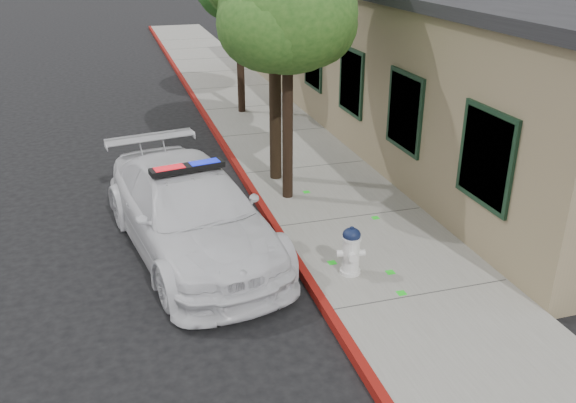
# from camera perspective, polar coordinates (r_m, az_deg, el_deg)

# --- Properties ---
(ground) EXTENTS (120.00, 120.00, 0.00)m
(ground) POSITION_cam_1_polar(r_m,az_deg,el_deg) (9.35, 3.55, -11.07)
(ground) COLOR black
(ground) RESTS_ON ground
(sidewalk) EXTENTS (3.20, 60.00, 0.15)m
(sidewalk) POSITION_cam_1_polar(r_m,az_deg,el_deg) (12.25, 5.85, -1.78)
(sidewalk) COLOR gray
(sidewalk) RESTS_ON ground
(red_curb) EXTENTS (0.14, 60.00, 0.16)m
(red_curb) POSITION_cam_1_polar(r_m,az_deg,el_deg) (11.79, -1.11, -2.69)
(red_curb) COLOR maroon
(red_curb) RESTS_ON ground
(clapboard_building) EXTENTS (7.30, 20.89, 4.24)m
(clapboard_building) POSITION_cam_1_polar(r_m,az_deg,el_deg) (18.99, 13.84, 13.41)
(clapboard_building) COLOR #847556
(clapboard_building) RESTS_ON ground
(police_car) EXTENTS (3.14, 5.75, 1.70)m
(police_car) POSITION_cam_1_polar(r_m,az_deg,el_deg) (10.99, -9.23, -0.95)
(police_car) COLOR silver
(police_car) RESTS_ON ground
(fire_hydrant) EXTENTS (0.49, 0.43, 0.85)m
(fire_hydrant) POSITION_cam_1_polar(r_m,az_deg,el_deg) (10.04, 5.99, -4.63)
(fire_hydrant) COLOR white
(fire_hydrant) RESTS_ON sidewalk
(street_tree_near) EXTENTS (2.92, 2.73, 5.00)m
(street_tree_near) POSITION_cam_1_polar(r_m,az_deg,el_deg) (12.14, 0.01, 16.91)
(street_tree_near) COLOR black
(street_tree_near) RESTS_ON sidewalk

